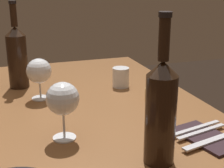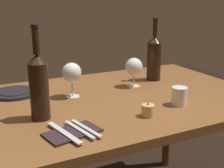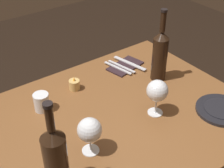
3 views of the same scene
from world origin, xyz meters
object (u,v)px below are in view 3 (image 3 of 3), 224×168
at_px(wine_glass_right, 90,130).
at_px(votive_candle, 74,85).
at_px(wine_bottle_second, 160,54).
at_px(water_tumbler, 42,103).
at_px(folded_napkin, 125,66).
at_px(wine_bottle, 55,157).
at_px(fork_inner, 122,66).
at_px(wine_glass_left, 157,91).
at_px(table_knife, 130,63).
at_px(dinner_plate, 221,110).
at_px(fork_outer, 118,68).

relative_size(wine_glass_right, votive_candle, 2.28).
relative_size(wine_bottle_second, water_tumbler, 4.52).
xyz_separation_m(votive_candle, folded_napkin, (0.32, 0.02, -0.02)).
height_order(wine_bottle, folded_napkin, wine_bottle).
bearing_deg(fork_inner, wine_glass_left, -105.78).
distance_m(folded_napkin, table_knife, 0.03).
distance_m(wine_glass_right, dinner_plate, 0.61).
height_order(wine_glass_left, wine_bottle_second, wine_bottle_second).
height_order(folded_napkin, fork_outer, fork_outer).
bearing_deg(water_tumbler, fork_inner, 7.60).
height_order(wine_bottle, table_knife, wine_bottle).
height_order(wine_glass_left, water_tumbler, wine_glass_left).
distance_m(votive_candle, fork_inner, 0.30).
xyz_separation_m(wine_glass_left, water_tumbler, (-0.38, 0.31, -0.08)).
bearing_deg(votive_candle, water_tumbler, -165.72).
height_order(dinner_plate, fork_outer, dinner_plate).
distance_m(dinner_plate, table_knife, 0.54).
bearing_deg(wine_glass_right, fork_outer, 42.83).
xyz_separation_m(folded_napkin, fork_outer, (-0.05, 0.00, 0.01)).
height_order(wine_glass_right, table_knife, wine_glass_right).
height_order(votive_candle, folded_napkin, votive_candle).
relative_size(wine_bottle, dinner_plate, 1.59).
bearing_deg(fork_outer, wine_glass_left, -102.20).
distance_m(wine_glass_left, fork_outer, 0.40).
xyz_separation_m(water_tumbler, votive_candle, (0.19, 0.05, -0.01)).
height_order(wine_glass_right, folded_napkin, wine_glass_right).
bearing_deg(water_tumbler, table_knife, 6.84).
relative_size(wine_bottle_second, fork_inner, 2.03).
xyz_separation_m(wine_glass_right, dinner_plate, (0.59, -0.14, -0.10)).
xyz_separation_m(dinner_plate, table_knife, (-0.08, 0.54, 0.00)).
relative_size(wine_glass_left, wine_glass_right, 1.08).
xyz_separation_m(wine_glass_left, folded_napkin, (0.13, 0.38, -0.11)).
distance_m(wine_glass_left, dinner_plate, 0.31).
bearing_deg(folded_napkin, wine_bottle, -144.52).
xyz_separation_m(water_tumbler, folded_napkin, (0.51, 0.07, -0.03)).
bearing_deg(wine_glass_left, fork_outer, 77.80).
bearing_deg(water_tumbler, fork_outer, 8.00).
relative_size(fork_inner, fork_outer, 1.00).
xyz_separation_m(dinner_plate, folded_napkin, (-0.11, 0.54, -0.00)).
bearing_deg(wine_bottle, fork_inner, 36.55).
distance_m(water_tumbler, folded_napkin, 0.52).
bearing_deg(wine_glass_left, wine_bottle_second, 44.80).
height_order(votive_candle, fork_outer, votive_candle).
distance_m(wine_glass_right, fork_inner, 0.61).
bearing_deg(wine_glass_right, fork_inner, 41.21).
bearing_deg(table_knife, water_tumbler, -173.16).
relative_size(wine_glass_left, wine_bottle_second, 0.45).
bearing_deg(wine_glass_left, table_knife, 66.80).
bearing_deg(wine_glass_left, wine_glass_right, -176.64).
relative_size(water_tumbler, votive_candle, 1.20).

